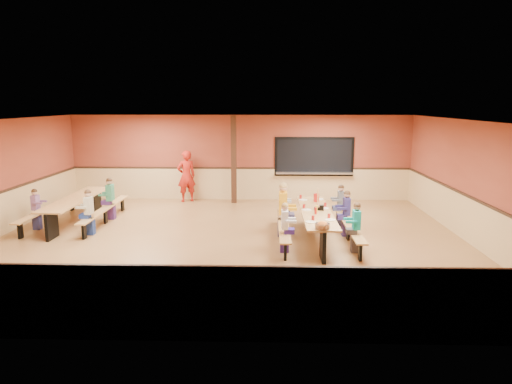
{
  "coord_description": "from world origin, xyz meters",
  "views": [
    {
      "loc": [
        0.99,
        -11.08,
        3.43
      ],
      "look_at": [
        0.67,
        0.48,
        1.15
      ],
      "focal_mm": 32.0,
      "sensor_mm": 36.0,
      "label": 1
    }
  ],
  "objects": [
    {
      "name": "seated_child_teal_right",
      "position": [
        3.02,
        -0.87,
        0.58
      ],
      "size": [
        0.35,
        0.28,
        1.17
      ],
      "primitive_type": null,
      "color": "teal",
      "rests_on": "ground"
    },
    {
      "name": "kitchen_pass_through",
      "position": [
        2.6,
        4.96,
        1.49
      ],
      "size": [
        2.78,
        0.28,
        1.38
      ],
      "color": "black",
      "rests_on": "ground"
    },
    {
      "name": "seated_child_white_left",
      "position": [
        1.37,
        -0.89,
        0.58
      ],
      "size": [
        0.34,
        0.28,
        1.15
      ],
      "primitive_type": null,
      "color": "white",
      "rests_on": "ground"
    },
    {
      "name": "seated_child_tan_sec",
      "position": [
        -3.7,
        0.39,
        0.59
      ],
      "size": [
        0.36,
        0.29,
        1.19
      ],
      "primitive_type": null,
      "color": "#B1A98D",
      "rests_on": "ground"
    },
    {
      "name": "place_settings",
      "position": [
        2.2,
        0.12,
        0.8
      ],
      "size": [
        0.65,
        3.3,
        0.11
      ],
      "primitive_type": null,
      "color": "beige",
      "rests_on": "cafeteria_table_main"
    },
    {
      "name": "seated_adult_yellow",
      "position": [
        1.37,
        0.43,
        0.69
      ],
      "size": [
        0.45,
        0.37,
        1.38
      ],
      "primitive_type": null,
      "color": "orange",
      "rests_on": "ground"
    },
    {
      "name": "cafeteria_table_main",
      "position": [
        2.2,
        0.12,
        0.53
      ],
      "size": [
        1.91,
        3.7,
        0.74
      ],
      "color": "#B78448",
      "rests_on": "ground"
    },
    {
      "name": "structural_post",
      "position": [
        -0.2,
        4.4,
        1.5
      ],
      "size": [
        0.18,
        0.18,
        3.0
      ],
      "primitive_type": "cube",
      "color": "black",
      "rests_on": "ground"
    },
    {
      "name": "punch_pitcher",
      "position": [
        2.32,
        1.24,
        0.85
      ],
      "size": [
        0.16,
        0.16,
        0.22
      ],
      "primitive_type": "cylinder",
      "color": "red",
      "rests_on": "cafeteria_table_main"
    },
    {
      "name": "chip_bowl",
      "position": [
        2.16,
        -1.53,
        0.81
      ],
      "size": [
        0.32,
        0.32,
        0.15
      ],
      "primitive_type": null,
      "color": "orange",
      "rests_on": "cafeteria_table_main"
    },
    {
      "name": "condiment_mustard",
      "position": [
        2.19,
        -0.01,
        0.82
      ],
      "size": [
        0.06,
        0.06,
        0.17
      ],
      "primitive_type": "cylinder",
      "color": "yellow",
      "rests_on": "cafeteria_table_main"
    },
    {
      "name": "seated_child_purple_sec",
      "position": [
        -5.35,
        0.85,
        0.56
      ],
      "size": [
        0.32,
        0.26,
        1.11
      ],
      "primitive_type": null,
      "color": "#7A527B",
      "rests_on": "ground"
    },
    {
      "name": "ground",
      "position": [
        0.0,
        0.0,
        0.0
      ],
      "size": [
        12.0,
        12.0,
        0.0
      ],
      "primitive_type": "plane",
      "color": "brown",
      "rests_on": "ground"
    },
    {
      "name": "seated_child_navy_right",
      "position": [
        3.02,
        0.47,
        0.59
      ],
      "size": [
        0.36,
        0.29,
        1.18
      ],
      "primitive_type": null,
      "color": "#251F52",
      "rests_on": "ground"
    },
    {
      "name": "napkin_dispenser",
      "position": [
        2.35,
        0.22,
        0.8
      ],
      "size": [
        0.1,
        0.14,
        0.13
      ],
      "primitive_type": "cube",
      "color": "black",
      "rests_on": "cafeteria_table_main"
    },
    {
      "name": "room_envelope",
      "position": [
        0.0,
        0.0,
        0.69
      ],
      "size": [
        12.04,
        10.04,
        3.02
      ],
      "color": "brown",
      "rests_on": "ground"
    },
    {
      "name": "seated_child_char_right",
      "position": [
        3.02,
        1.47,
        0.58
      ],
      "size": [
        0.34,
        0.28,
        1.15
      ],
      "primitive_type": null,
      "color": "#565961",
      "rests_on": "ground"
    },
    {
      "name": "seated_child_grey_left",
      "position": [
        1.37,
        1.26,
        0.56
      ],
      "size": [
        0.33,
        0.27,
        1.13
      ],
      "primitive_type": null,
      "color": "#B9B9B9",
      "rests_on": "ground"
    },
    {
      "name": "cafeteria_table_second",
      "position": [
        -4.53,
        1.54,
        0.53
      ],
      "size": [
        1.91,
        3.7,
        0.74
      ],
      "color": "#B78448",
      "rests_on": "ground"
    },
    {
      "name": "seated_child_green_sec",
      "position": [
        -3.7,
        2.03,
        0.61
      ],
      "size": [
        0.38,
        0.31,
        1.22
      ],
      "primitive_type": null,
      "color": "#33805C",
      "rests_on": "ground"
    },
    {
      "name": "standing_woman",
      "position": [
        -1.87,
        4.55,
        0.9
      ],
      "size": [
        0.78,
        0.69,
        1.8
      ],
      "primitive_type": "imported",
      "rotation": [
        0.0,
        0.0,
        3.63
      ],
      "color": "#B11E14",
      "rests_on": "ground"
    },
    {
      "name": "condiment_ketchup",
      "position": [
        2.15,
        -0.21,
        0.82
      ],
      "size": [
        0.06,
        0.06,
        0.17
      ],
      "primitive_type": "cylinder",
      "color": "#B2140F",
      "rests_on": "cafeteria_table_main"
    },
    {
      "name": "table_paddle",
      "position": [
        2.25,
        0.25,
        0.88
      ],
      "size": [
        0.16,
        0.16,
        0.56
      ],
      "color": "black",
      "rests_on": "cafeteria_table_main"
    }
  ]
}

